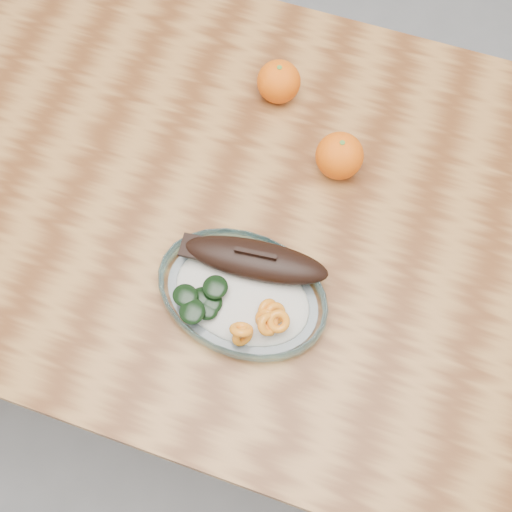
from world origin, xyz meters
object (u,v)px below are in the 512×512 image
plated_meal (243,292)px  dining_table (222,218)px  orange_right (339,156)px  orange_left (279,82)px

plated_meal → dining_table: bearing=127.2°
plated_meal → orange_right: bearing=80.5°
dining_table → plated_meal: (0.10, -0.16, 0.12)m
orange_left → orange_right: bearing=-38.4°
plated_meal → orange_right: 0.26m
plated_meal → orange_right: plated_meal is taller
plated_meal → orange_left: size_ratio=6.98×
dining_table → orange_right: (0.16, 0.10, 0.14)m
dining_table → plated_meal: bearing=-58.5°
dining_table → plated_meal: 0.22m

